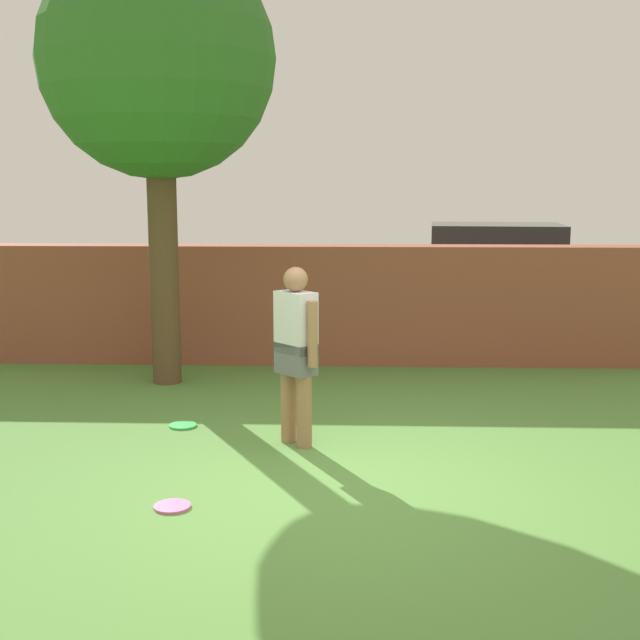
{
  "coord_description": "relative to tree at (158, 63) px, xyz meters",
  "views": [
    {
      "loc": [
        0.12,
        -6.08,
        2.34
      ],
      "look_at": [
        -0.18,
        2.0,
        1.0
      ],
      "focal_mm": 46.26,
      "sensor_mm": 36.0,
      "label": 1
    }
  ],
  "objects": [
    {
      "name": "frisbee_pink",
      "position": [
        0.89,
        -3.83,
        -3.67
      ],
      "size": [
        0.27,
        0.27,
        0.02
      ],
      "primitive_type": "cylinder",
      "color": "pink",
      "rests_on": "ground"
    },
    {
      "name": "car",
      "position": [
        4.44,
        3.45,
        -2.82
      ],
      "size": [
        4.34,
        2.23,
        1.72
      ],
      "rotation": [
        0.0,
        0.0,
        3.05
      ],
      "color": "#B7B7BC",
      "rests_on": "ground"
    },
    {
      "name": "tree",
      "position": [
        0.0,
        0.0,
        0.0
      ],
      "size": [
        2.67,
        2.67,
        5.05
      ],
      "color": "brown",
      "rests_on": "ground"
    },
    {
      "name": "frisbee_green",
      "position": [
        0.55,
        -1.8,
        -3.67
      ],
      "size": [
        0.27,
        0.27,
        0.02
      ],
      "primitive_type": "cylinder",
      "color": "green",
      "rests_on": "ground"
    },
    {
      "name": "ground_plane",
      "position": [
        2.06,
        -3.43,
        -3.68
      ],
      "size": [
        40.0,
        40.0,
        0.0
      ],
      "primitive_type": "plane",
      "color": "#568C3D"
    },
    {
      "name": "brick_wall",
      "position": [
        0.56,
        1.18,
        -2.9
      ],
      "size": [
        11.4,
        0.5,
        1.55
      ],
      "primitive_type": "cube",
      "color": "brown",
      "rests_on": "ground"
    },
    {
      "name": "person",
      "position": [
        1.7,
        -2.31,
        -2.78
      ],
      "size": [
        0.41,
        0.41,
        1.62
      ],
      "rotation": [
        0.0,
        0.0,
        -0.8
      ],
      "color": "#9E704C",
      "rests_on": "ground"
    }
  ]
}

